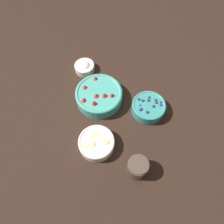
# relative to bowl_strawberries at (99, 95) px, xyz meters

# --- Properties ---
(ground_plane) EXTENTS (4.00, 4.00, 0.00)m
(ground_plane) POSITION_rel_bowl_strawberries_xyz_m (-0.08, 0.07, -0.04)
(ground_plane) COLOR black
(bowl_strawberries) EXTENTS (0.23, 0.23, 0.09)m
(bowl_strawberries) POSITION_rel_bowl_strawberries_xyz_m (0.00, 0.00, 0.00)
(bowl_strawberries) COLOR #47AD9E
(bowl_strawberries) RESTS_ON ground_plane
(bowl_blueberries) EXTENTS (0.16, 0.16, 0.07)m
(bowl_blueberries) POSITION_rel_bowl_strawberries_xyz_m (-0.25, -0.05, -0.01)
(bowl_blueberries) COLOR teal
(bowl_blueberries) RESTS_ON ground_plane
(bowl_bananas) EXTENTS (0.16, 0.16, 0.06)m
(bowl_bananas) POSITION_rel_bowl_strawberries_xyz_m (-0.11, 0.23, -0.01)
(bowl_bananas) COLOR white
(bowl_bananas) RESTS_ON ground_plane
(bowl_cream) EXTENTS (0.11, 0.11, 0.05)m
(bowl_cream) POSITION_rel_bowl_strawberries_xyz_m (0.16, -0.14, -0.01)
(bowl_cream) COLOR white
(bowl_cream) RESTS_ON ground_plane
(jar_chocolate) EXTENTS (0.09, 0.09, 0.09)m
(jar_chocolate) POSITION_rel_bowl_strawberries_xyz_m (-0.32, 0.25, 0.00)
(jar_chocolate) COLOR #4C3D33
(jar_chocolate) RESTS_ON ground_plane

